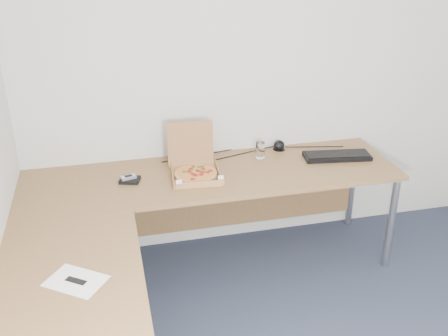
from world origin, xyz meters
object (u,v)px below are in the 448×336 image
object	(u,v)px
wallet	(130,180)
keyboard	(337,156)
pizza_box	(195,171)
drinking_glass	(260,150)
desk	(174,215)

from	to	relation	value
wallet	keyboard	bearing A→B (deg)	19.65
pizza_box	keyboard	size ratio (longest dim) A/B	0.77
keyboard	wallet	size ratio (longest dim) A/B	3.75
pizza_box	keyboard	world-z (taller)	pizza_box
drinking_glass	keyboard	distance (m)	0.55
desk	pizza_box	distance (m)	0.47
wallet	pizza_box	bearing A→B (deg)	15.76
keyboard	desk	bearing A→B (deg)	-151.47
drinking_glass	wallet	bearing A→B (deg)	-170.08
desk	wallet	xyz separation A→B (m)	(-0.22, 0.44, 0.04)
desk	keyboard	distance (m)	1.32
pizza_box	drinking_glass	bearing A→B (deg)	25.15
drinking_glass	keyboard	size ratio (longest dim) A/B	0.25
keyboard	pizza_box	bearing A→B (deg)	-169.37
wallet	desk	bearing A→B (deg)	-44.81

